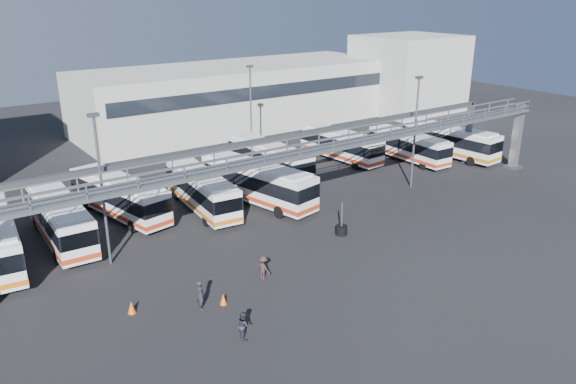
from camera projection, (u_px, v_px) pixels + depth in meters
ground at (368, 245)px, 40.31m from camera, size 140.00×140.00×0.00m
gantry at (319, 153)px, 42.92m from camera, size 51.40×5.15×7.10m
warehouse at (238, 96)px, 74.56m from camera, size 42.00×14.00×8.00m
building_right at (408, 73)px, 83.71m from camera, size 14.00×12.00×11.00m
light_pole_left at (101, 183)px, 35.70m from camera, size 0.70×0.35×10.21m
light_pole_mid at (415, 127)px, 50.28m from camera, size 0.70×0.35×10.21m
light_pole_back at (251, 110)px, 57.36m from camera, size 0.70×0.35×10.21m
bus_1 at (60, 218)px, 40.35m from camera, size 2.91×11.06×3.34m
bus_2 at (119, 195)px, 44.82m from camera, size 4.66×11.20×3.31m
bus_3 at (202, 189)px, 46.24m from camera, size 3.44×10.79×3.22m
bus_4 at (258, 182)px, 47.61m from camera, size 4.96×11.85×3.51m
bus_5 at (269, 159)px, 54.28m from camera, size 2.65×11.19×3.40m
bus_7 at (341, 144)px, 59.83m from camera, size 3.06×10.57×3.17m
bus_8 at (408, 145)px, 59.66m from camera, size 2.61×10.10×3.05m
bus_9 at (450, 140)px, 61.01m from camera, size 3.44×11.27×3.37m
pedestrian_a at (201, 295)px, 32.00m from camera, size 0.59×0.75×1.80m
pedestrian_b at (243, 325)px, 29.34m from camera, size 0.70×0.84×1.54m
pedestrian_c at (263, 268)px, 35.27m from camera, size 0.85×1.18×1.65m
cone_left at (132, 307)px, 31.77m from camera, size 0.51×0.51×0.74m
cone_right at (223, 299)px, 32.67m from camera, size 0.54×0.54×0.66m
tire_stack at (341, 229)px, 41.92m from camera, size 0.90×0.90×2.56m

